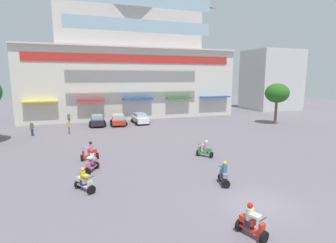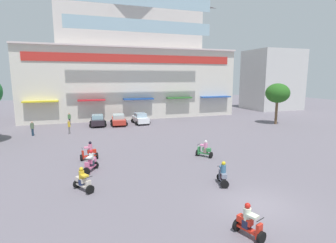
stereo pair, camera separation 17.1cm
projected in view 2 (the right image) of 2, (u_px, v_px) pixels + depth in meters
name	position (u px, v px, depth m)	size (l,w,h in m)	color
ground_plane	(174.00, 145.00, 26.16)	(128.00, 128.00, 0.00)	slate
colonial_building	(130.00, 59.00, 45.36)	(34.67, 14.61, 22.34)	beige
flank_building_right	(272.00, 80.00, 55.51)	(10.14, 8.52, 12.27)	silver
plaza_tree_1	(278.00, 93.00, 37.40)	(3.34, 3.37, 5.87)	brown
parked_car_0	(98.00, 120.00, 36.59)	(2.50, 3.99, 1.56)	#271E26
parked_car_1	(119.00, 120.00, 37.39)	(2.66, 4.53, 1.50)	red
parked_car_2	(140.00, 118.00, 38.28)	(2.37, 3.95, 1.57)	white
scooter_rider_0	(249.00, 223.00, 11.11)	(0.94, 1.44, 1.49)	black
scooter_rider_2	(223.00, 175.00, 16.51)	(0.90, 1.41, 1.57)	black
scooter_rider_4	(83.00, 181.00, 15.65)	(1.23, 1.52, 1.45)	black
scooter_rider_6	(89.00, 152.00, 21.54)	(1.46, 0.73, 1.54)	black
scooter_rider_7	(91.00, 163.00, 18.86)	(1.19, 1.54, 1.57)	black
scooter_rider_8	(205.00, 150.00, 22.31)	(1.26, 1.42, 1.46)	black
pedestrian_0	(69.00, 118.00, 37.19)	(0.46, 0.46, 1.74)	#251C3E
pedestrian_1	(32.00, 128.00, 30.35)	(0.51, 0.51, 1.71)	#1C3246
pedestrian_2	(69.00, 126.00, 31.32)	(0.43, 0.43, 1.68)	slate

